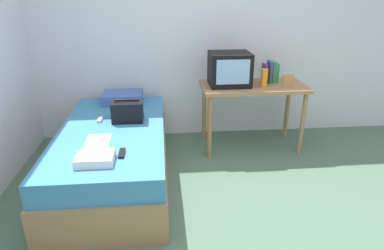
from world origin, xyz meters
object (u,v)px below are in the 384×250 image
Objects in this scene: desk at (253,93)px; handbag at (128,111)px; tv at (229,69)px; remote_silver at (100,119)px; folded_towel at (95,158)px; picture_frame at (288,81)px; pillow at (123,98)px; magazine at (98,141)px; water_bottle at (264,78)px; book_row at (270,72)px; bed at (114,154)px; remote_dark at (122,153)px.

desk is 3.87× the size of handbag.
remote_silver is (-1.37, -0.40, -0.39)m from tv.
folded_towel is (-0.18, -0.85, -0.07)m from handbag.
picture_frame reaches higher than pillow.
magazine is at bearing 96.54° from folded_towel.
folded_towel is at bearing -83.46° from magazine.
picture_frame is at bearing -12.23° from tv.
book_row is (0.13, 0.21, 0.01)m from water_bottle.
magazine is at bearing -83.26° from remote_silver.
picture_frame is at bearing 9.82° from handbag.
handbag is at bearing -6.71° from remote_silver.
desk is 4.00× the size of magazine.
tv is at bearing 21.63° from handbag.
pillow is (-1.47, 0.17, -0.07)m from desk.
book_row is 1.69× the size of remote_silver.
folded_towel reaches higher than remote_silver.
pillow is 1.07m from magazine.
bed is 0.73m from folded_towel.
tv is 3.17× the size of picture_frame.
picture_frame is (1.85, 0.48, 0.56)m from bed.
folded_towel is at bearing -83.35° from remote_silver.
book_row is at bearing 25.17° from desk.
remote_silver is (-1.99, -0.26, -0.28)m from picture_frame.
tv reaches higher than bed.
water_bottle reaches higher than folded_towel.
tv is 1.47× the size of handbag.
tv is (1.23, 0.62, 0.67)m from bed.
pillow reaches higher than bed.
bed is at bearing -153.33° from tv.
remote_silver is at bearing 173.29° from handbag.
tv is at bearing 45.45° from folded_towel.
magazine is 1.04× the size of folded_towel.
tv is 0.51m from book_row.
bed is at bearing 74.37° from magazine.
picture_frame reaches higher than bed.
picture_frame is 0.31× the size of pillow.
pillow is 0.59m from remote_silver.
handbag is at bearing 90.90° from remote_dark.
magazine is (-0.08, -0.29, 0.27)m from bed.
desk reaches higher than remote_dark.
folded_towel is at bearing -148.50° from remote_dark.
magazine is 0.35m from remote_dark.
picture_frame is at bearing 7.54° from remote_silver.
remote_silver is (-0.06, 0.51, 0.01)m from magazine.
picture_frame is at bearing 14.58° from bed.
water_bottle is 1.60m from pillow.
picture_frame is 0.96× the size of remote_silver.
tv is at bearing 161.34° from water_bottle.
picture_frame is 0.89× the size of remote_dark.
picture_frame is at bearing -3.01° from water_bottle.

